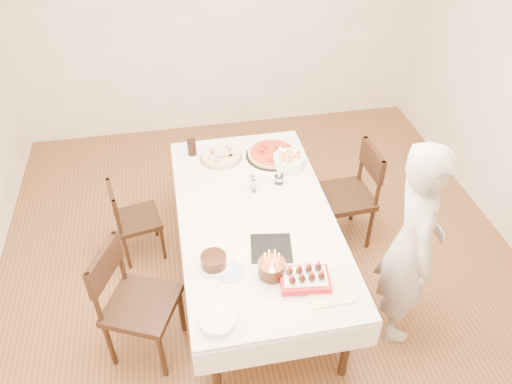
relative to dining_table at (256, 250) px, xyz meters
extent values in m
plane|color=brown|center=(0.08, 0.02, -0.38)|extent=(5.00, 5.00, 0.00)
cube|color=#F5EBCE|center=(0.08, 2.52, 0.98)|extent=(4.50, 0.04, 2.70)
cube|color=silver|center=(0.00, 0.00, 0.00)|extent=(1.54, 2.32, 0.75)
imported|color=#B9B4AF|center=(0.97, -0.58, 0.45)|extent=(0.52, 0.68, 1.64)
cylinder|color=beige|center=(-0.16, 0.76, 0.40)|extent=(0.39, 0.39, 0.04)
cylinder|color=red|center=(0.28, 0.72, 0.40)|extent=(0.57, 0.57, 0.04)
cube|color=#B21E1E|center=(0.41, 0.64, 0.38)|extent=(0.25, 0.25, 0.01)
cylinder|color=white|center=(0.38, 0.56, 0.43)|extent=(0.28, 0.28, 0.08)
cylinder|color=white|center=(0.25, 0.34, 0.55)|extent=(0.10, 0.10, 0.36)
cylinder|color=black|center=(-0.40, 0.87, 0.45)|extent=(0.10, 0.10, 0.14)
cylinder|color=black|center=(-0.37, -0.44, 0.42)|extent=(0.26, 0.26, 0.09)
cube|color=black|center=(0.04, -0.36, 0.38)|extent=(0.32, 0.32, 0.01)
cylinder|color=#3D2010|center=(-0.01, -0.59, 0.47)|extent=(0.22, 0.22, 0.17)
cube|color=beige|center=(0.32, -0.82, 0.38)|extent=(0.29, 0.19, 0.02)
cylinder|color=white|center=(-0.40, -0.90, 0.40)|extent=(0.27, 0.27, 0.05)
cylinder|color=white|center=(-0.27, -0.52, 0.38)|extent=(0.24, 0.24, 0.01)
camera|label=1|loc=(-0.51, -2.70, 2.88)|focal=35.00mm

